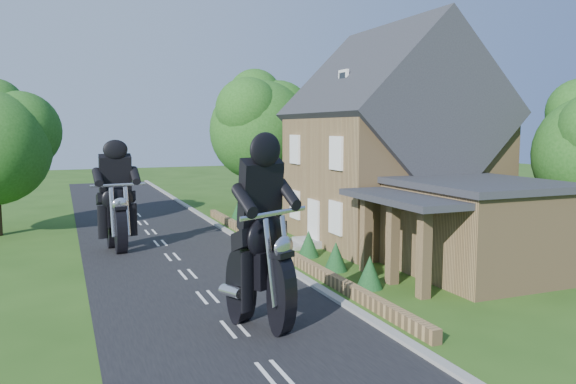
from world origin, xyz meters
name	(u,v)px	position (x,y,z in m)	size (l,w,h in m)	color
ground	(207,298)	(0.00, 0.00, 0.00)	(120.00, 120.00, 0.00)	#254814
road	(207,297)	(0.00, 0.00, 0.01)	(7.00, 80.00, 0.02)	black
kerb	(312,284)	(3.65, 0.00, 0.06)	(0.30, 80.00, 0.12)	gray
garden_wall	(278,249)	(4.30, 5.00, 0.20)	(0.30, 22.00, 0.40)	#99794E
house	(391,149)	(10.49, 6.00, 4.34)	(9.54, 8.64, 10.24)	#99794E
annex	(476,226)	(9.87, -0.80, 1.77)	(7.05, 5.94, 3.44)	#99794E
tree_house_right	(461,131)	(16.65, 8.62, 5.19)	(6.51, 6.00, 8.40)	black
tree_behind_house	(356,114)	(14.18, 16.14, 6.23)	(7.81, 7.20, 10.08)	black
tree_behind_left	(266,122)	(8.16, 17.13, 5.73)	(6.94, 6.40, 9.16)	black
tree_far_road	(0,138)	(-6.86, 14.11, 4.84)	(6.08, 5.60, 7.84)	black
shrub_a	(370,272)	(5.30, -1.00, 0.55)	(0.90, 0.90, 1.10)	#123919
shrub_b	(336,256)	(5.30, 1.50, 0.55)	(0.90, 0.90, 1.10)	#123919
shrub_c	(309,244)	(5.30, 4.00, 0.55)	(0.90, 0.90, 1.10)	#123919
shrub_d	(267,224)	(5.30, 9.00, 0.55)	(0.90, 0.90, 1.10)	#123919
shrub_e	(252,217)	(5.30, 11.50, 0.55)	(0.90, 0.90, 1.10)	#123919
shrub_f	(238,211)	(5.30, 14.00, 0.55)	(0.90, 0.90, 1.10)	#123919
motorcycle_lead	(261,301)	(0.66, -3.27, 0.78)	(0.43, 1.68, 1.57)	black
motorcycle_follow	(117,235)	(-1.98, 8.04, 0.72)	(0.39, 1.55, 1.45)	black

